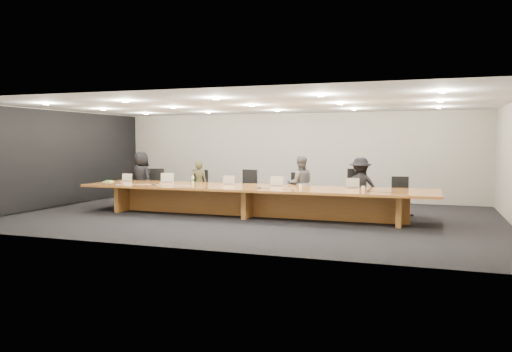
% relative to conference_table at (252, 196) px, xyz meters
% --- Properties ---
extents(ground, '(12.00, 12.00, 0.00)m').
position_rel_conference_table_xyz_m(ground, '(0.00, 0.00, -0.52)').
color(ground, black).
rests_on(ground, ground).
extents(back_wall, '(12.00, 0.02, 2.80)m').
position_rel_conference_table_xyz_m(back_wall, '(0.00, 4.00, 0.88)').
color(back_wall, beige).
rests_on(back_wall, ground).
extents(left_wall_panel, '(0.08, 7.84, 2.74)m').
position_rel_conference_table_xyz_m(left_wall_panel, '(-5.94, 0.00, 0.85)').
color(left_wall_panel, black).
rests_on(left_wall_panel, ground).
extents(conference_table, '(9.00, 1.80, 0.75)m').
position_rel_conference_table_xyz_m(conference_table, '(0.00, 0.00, 0.00)').
color(conference_table, '#995721').
rests_on(conference_table, ground).
extents(chair_far_left, '(0.70, 0.70, 1.09)m').
position_rel_conference_table_xyz_m(chair_far_left, '(-3.55, 1.30, 0.02)').
color(chair_far_left, black).
rests_on(chair_far_left, ground).
extents(chair_left, '(0.61, 0.61, 1.09)m').
position_rel_conference_table_xyz_m(chair_left, '(-2.08, 1.19, 0.02)').
color(chair_left, black).
rests_on(chair_left, ground).
extents(chair_mid_left, '(0.67, 0.67, 1.11)m').
position_rel_conference_table_xyz_m(chair_mid_left, '(-0.66, 1.33, 0.04)').
color(chair_mid_left, black).
rests_on(chair_mid_left, ground).
extents(chair_mid_right, '(0.62, 0.62, 1.06)m').
position_rel_conference_table_xyz_m(chair_mid_right, '(0.87, 1.29, 0.01)').
color(chair_mid_right, black).
rests_on(chair_mid_right, ground).
extents(chair_right, '(0.78, 0.78, 1.20)m').
position_rel_conference_table_xyz_m(chair_right, '(2.49, 1.26, 0.08)').
color(chair_right, black).
rests_on(chair_right, ground).
extents(chair_far_right, '(0.57, 0.57, 1.02)m').
position_rel_conference_table_xyz_m(chair_far_right, '(3.53, 1.23, -0.01)').
color(chair_far_right, black).
rests_on(chair_far_right, ground).
extents(person_a, '(0.91, 0.75, 1.58)m').
position_rel_conference_table_xyz_m(person_a, '(-3.95, 1.18, 0.27)').
color(person_a, black).
rests_on(person_a, ground).
extents(person_b, '(0.54, 0.40, 1.34)m').
position_rel_conference_table_xyz_m(person_b, '(-2.06, 1.20, 0.15)').
color(person_b, '#38351E').
rests_on(person_b, ground).
extents(person_c, '(0.89, 0.80, 1.50)m').
position_rel_conference_table_xyz_m(person_c, '(0.95, 1.19, 0.23)').
color(person_c, '#505052').
rests_on(person_c, ground).
extents(person_d, '(1.02, 0.67, 1.48)m').
position_rel_conference_table_xyz_m(person_d, '(2.55, 1.14, 0.22)').
color(person_d, black).
rests_on(person_d, ground).
extents(laptop_a, '(0.34, 0.28, 0.23)m').
position_rel_conference_table_xyz_m(laptop_a, '(-3.94, 0.36, 0.34)').
color(laptop_a, '#C8B298').
rests_on(laptop_a, conference_table).
extents(laptop_b, '(0.42, 0.37, 0.28)m').
position_rel_conference_table_xyz_m(laptop_b, '(-2.61, 0.32, 0.37)').
color(laptop_b, tan).
rests_on(laptop_b, conference_table).
extents(laptop_c, '(0.33, 0.25, 0.25)m').
position_rel_conference_table_xyz_m(laptop_c, '(-0.81, 0.34, 0.35)').
color(laptop_c, '#BFAC92').
rests_on(laptop_c, conference_table).
extents(laptop_d, '(0.35, 0.27, 0.26)m').
position_rel_conference_table_xyz_m(laptop_d, '(0.53, 0.30, 0.36)').
color(laptop_d, tan).
rests_on(laptop_d, conference_table).
extents(laptop_e, '(0.35, 0.28, 0.26)m').
position_rel_conference_table_xyz_m(laptop_e, '(2.46, 0.37, 0.36)').
color(laptop_e, tan).
rests_on(laptop_e, conference_table).
extents(water_bottle, '(0.09, 0.09, 0.22)m').
position_rel_conference_table_xyz_m(water_bottle, '(-1.75, 0.18, 0.34)').
color(water_bottle, silver).
rests_on(water_bottle, conference_table).
extents(amber_mug, '(0.09, 0.09, 0.09)m').
position_rel_conference_table_xyz_m(amber_mug, '(-1.80, 0.22, 0.27)').
color(amber_mug, maroon).
rests_on(amber_mug, conference_table).
extents(paper_cup_near, '(0.09, 0.09, 0.09)m').
position_rel_conference_table_xyz_m(paper_cup_near, '(1.23, 0.10, 0.27)').
color(paper_cup_near, white).
rests_on(paper_cup_near, conference_table).
extents(paper_cup_far, '(0.09, 0.09, 0.09)m').
position_rel_conference_table_xyz_m(paper_cup_far, '(2.76, 0.02, 0.28)').
color(paper_cup_far, silver).
rests_on(paper_cup_far, conference_table).
extents(notepad, '(0.27, 0.22, 0.01)m').
position_rel_conference_table_xyz_m(notepad, '(-4.35, 0.10, 0.24)').
color(notepad, white).
rests_on(notepad, conference_table).
extents(lime_gadget, '(0.20, 0.13, 0.03)m').
position_rel_conference_table_xyz_m(lime_gadget, '(-4.34, 0.10, 0.26)').
color(lime_gadget, green).
rests_on(lime_gadget, notepad).
extents(av_box, '(0.24, 0.21, 0.03)m').
position_rel_conference_table_xyz_m(av_box, '(-3.44, -0.68, 0.24)').
color(av_box, '#A4A4A9').
rests_on(av_box, conference_table).
extents(mic_left, '(0.12, 0.12, 0.03)m').
position_rel_conference_table_xyz_m(mic_left, '(-2.58, -0.42, 0.24)').
color(mic_left, black).
rests_on(mic_left, conference_table).
extents(mic_center, '(0.17, 0.17, 0.03)m').
position_rel_conference_table_xyz_m(mic_center, '(0.31, -0.35, 0.25)').
color(mic_center, black).
rests_on(mic_center, conference_table).
extents(mic_right, '(0.12, 0.12, 0.03)m').
position_rel_conference_table_xyz_m(mic_right, '(2.90, -0.28, 0.24)').
color(mic_right, black).
rests_on(mic_right, conference_table).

